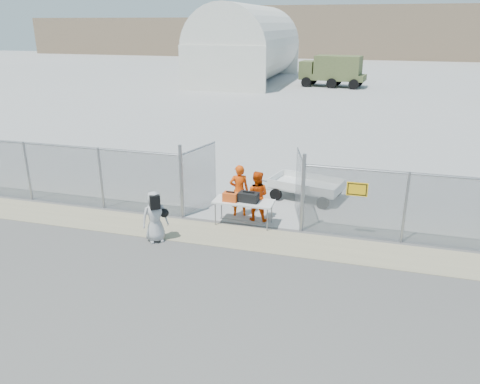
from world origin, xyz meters
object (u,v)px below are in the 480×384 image
(folding_table, at_px, (244,213))
(utility_trailer, at_px, (306,188))
(security_worker_right, at_px, (257,196))
(visitor, at_px, (155,217))
(security_worker_left, at_px, (239,191))

(folding_table, height_order, utility_trailer, folding_table)
(security_worker_right, distance_m, visitor, 3.44)
(folding_table, relative_size, security_worker_left, 1.08)
(folding_table, bearing_deg, visitor, -139.60)
(security_worker_right, height_order, visitor, security_worker_right)
(security_worker_left, xyz_separation_m, security_worker_right, (0.66, -0.22, -0.05))
(security_worker_right, bearing_deg, visitor, 40.65)
(security_worker_left, distance_m, security_worker_right, 0.70)
(security_worker_right, relative_size, visitor, 1.08)
(folding_table, distance_m, security_worker_left, 0.91)
(security_worker_left, bearing_deg, folding_table, 96.01)
(visitor, distance_m, utility_trailer, 6.16)
(folding_table, xyz_separation_m, utility_trailer, (1.60, 2.94, -0.01))
(folding_table, bearing_deg, security_worker_right, 55.73)
(visitor, height_order, utility_trailer, visitor)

